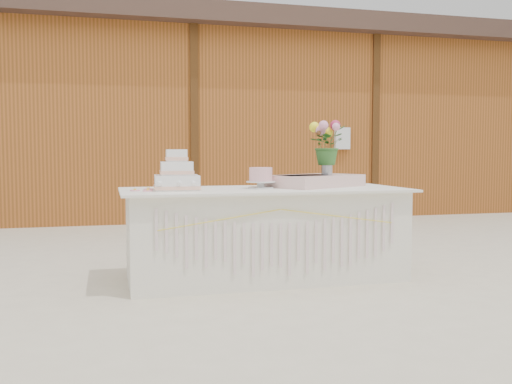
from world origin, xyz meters
TOP-DOWN VIEW (x-y plane):
  - ground at (0.00, 0.00)m, footprint 80.00×80.00m
  - barn at (-0.01, 5.99)m, footprint 12.60×4.60m
  - cake_table at (0.00, -0.00)m, footprint 2.40×1.00m
  - wedding_cake at (-0.75, -0.00)m, footprint 0.38×0.38m
  - pink_cake_stand at (-0.04, 0.00)m, footprint 0.25×0.25m
  - satin_runner at (0.50, 0.13)m, footprint 0.97×0.83m
  - flower_vase at (0.62, 0.15)m, footprint 0.10×0.10m
  - bouquet at (0.62, 0.15)m, footprint 0.42×0.41m
  - loose_flowers at (-1.01, 0.06)m, footprint 0.20×0.40m

SIDE VIEW (x-z plane):
  - ground at x=0.00m, z-range 0.00..0.00m
  - cake_table at x=0.00m, z-range 0.00..0.77m
  - loose_flowers at x=-1.01m, z-range 0.77..0.79m
  - satin_runner at x=0.50m, z-range 0.77..0.88m
  - pink_cake_stand at x=-0.04m, z-range 0.78..0.96m
  - wedding_cake at x=-0.75m, z-range 0.72..1.05m
  - flower_vase at x=0.62m, z-range 0.88..1.01m
  - bouquet at x=0.62m, z-range 1.01..1.37m
  - barn at x=-0.01m, z-range 0.03..3.33m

